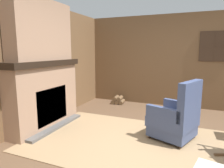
{
  "coord_description": "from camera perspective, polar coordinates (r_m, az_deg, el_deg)",
  "views": [
    {
      "loc": [
        0.34,
        -3.08,
        1.53
      ],
      "look_at": [
        -1.09,
        0.39,
        0.9
      ],
      "focal_mm": 32.0,
      "sensor_mm": 36.0,
      "label": 1
    }
  ],
  "objects": [
    {
      "name": "area_rug",
      "position": [
        3.51,
        7.47,
        -16.3
      ],
      "size": [
        3.68,
        2.17,
        0.01
      ],
      "color": "#997A56",
      "rests_on": "ground"
    },
    {
      "name": "wood_panel_wall_back",
      "position": [
        5.7,
        19.22,
        6.22
      ],
      "size": [
        5.73,
        0.09,
        2.5
      ],
      "color": "brown",
      "rests_on": "ground"
    },
    {
      "name": "wood_panel_wall_left",
      "position": [
        4.27,
        -21.26,
        5.08
      ],
      "size": [
        0.06,
        5.73,
        2.5
      ],
      "color": "brown",
      "rests_on": "ground"
    },
    {
      "name": "storage_case",
      "position": [
        4.34,
        -17.24,
        7.66
      ],
      "size": [
        0.17,
        0.21,
        0.16
      ],
      "color": "gray",
      "rests_on": "fireplace_hearth"
    },
    {
      "name": "decorative_plate_on_mantel",
      "position": [
        4.12,
        -20.29,
        8.1
      ],
      "size": [
        0.07,
        0.26,
        0.26
      ],
      "color": "#336093",
      "rests_on": "fireplace_hearth"
    },
    {
      "name": "chimney_breast",
      "position": [
        4.13,
        -19.59,
        14.25
      ],
      "size": [
        0.33,
        1.47,
        1.13
      ],
      "color": "#9E7A60",
      "rests_on": "fireplace_hearth"
    },
    {
      "name": "ground_plane",
      "position": [
        3.46,
        15.07,
        -17.09
      ],
      "size": [
        14.0,
        14.0,
        0.0
      ],
      "primitive_type": "plane",
      "color": "brown"
    },
    {
      "name": "fireplace_hearth",
      "position": [
        4.19,
        -18.53,
        -2.87
      ],
      "size": [
        0.58,
        1.77,
        1.34
      ],
      "color": "#9E7A60",
      "rests_on": "ground"
    },
    {
      "name": "oil_lamp_vase",
      "position": [
        3.7,
        -25.97,
        7.17
      ],
      "size": [
        0.11,
        0.11,
        0.27
      ],
      "color": "#99B29E",
      "rests_on": "fireplace_hearth"
    },
    {
      "name": "firewood_stack",
      "position": [
        5.86,
        1.71,
        -4.64
      ],
      "size": [
        0.38,
        0.36,
        0.22
      ],
      "rotation": [
        0.0,
        0.0,
        0.1
      ],
      "color": "brown",
      "rests_on": "ground"
    },
    {
      "name": "armchair",
      "position": [
        3.65,
        17.7,
        -9.52
      ],
      "size": [
        0.89,
        0.88,
        1.05
      ],
      "rotation": [
        0.0,
        0.0,
        2.77
      ],
      "color": "#3D4C75",
      "rests_on": "ground"
    }
  ]
}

